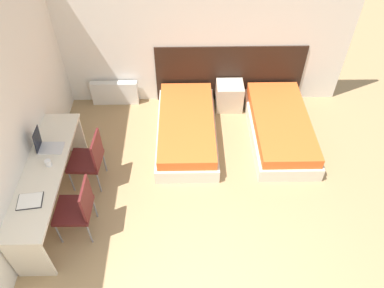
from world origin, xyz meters
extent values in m
cube|color=silver|center=(0.00, 3.86, 1.35)|extent=(5.34, 0.05, 2.70)
cube|color=silver|center=(-2.19, 1.92, 1.35)|extent=(0.05, 4.84, 2.70)
cube|color=black|center=(0.69, 3.83, 0.55)|extent=(2.59, 0.03, 1.10)
cube|color=beige|center=(-0.08, 2.81, 0.12)|extent=(0.96, 1.97, 0.24)
cube|color=#E05B23|center=(-0.08, 2.81, 0.33)|extent=(0.88, 1.89, 0.17)
cube|color=beige|center=(1.46, 2.81, 0.12)|extent=(0.96, 1.97, 0.24)
cube|color=#E05B23|center=(1.46, 2.81, 0.33)|extent=(0.88, 1.89, 0.17)
cube|color=beige|center=(0.69, 3.59, 0.25)|extent=(0.46, 0.40, 0.50)
cube|color=silver|center=(-1.36, 3.74, 0.23)|extent=(0.83, 0.12, 0.46)
cube|color=beige|center=(-1.91, 1.50, 0.74)|extent=(0.51, 2.15, 0.04)
cube|color=beige|center=(-1.91, 0.44, 0.36)|extent=(0.46, 0.04, 0.73)
cube|color=beige|center=(-1.91, 2.55, 0.36)|extent=(0.46, 0.04, 0.73)
cube|color=#511919|center=(-1.52, 1.91, 0.44)|extent=(0.48, 0.48, 0.05)
cube|color=#511919|center=(-1.31, 1.90, 0.68)|extent=(0.05, 0.41, 0.44)
cylinder|color=slate|center=(-1.73, 1.73, 0.21)|extent=(0.02, 0.02, 0.41)
cylinder|color=slate|center=(-1.71, 2.12, 0.21)|extent=(0.02, 0.02, 0.41)
cylinder|color=slate|center=(-1.34, 1.71, 0.21)|extent=(0.02, 0.02, 0.41)
cylinder|color=slate|center=(-1.31, 2.10, 0.21)|extent=(0.02, 0.02, 0.41)
cube|color=#511919|center=(-1.52, 1.08, 0.44)|extent=(0.46, 0.46, 0.05)
cube|color=#511919|center=(-1.31, 1.07, 0.68)|extent=(0.03, 0.41, 0.44)
cylinder|color=slate|center=(-1.72, 0.88, 0.21)|extent=(0.02, 0.02, 0.41)
cylinder|color=slate|center=(-1.72, 1.28, 0.21)|extent=(0.02, 0.02, 0.41)
cylinder|color=slate|center=(-1.33, 0.88, 0.21)|extent=(0.02, 0.02, 0.41)
cylinder|color=slate|center=(-1.32, 1.27, 0.21)|extent=(0.02, 0.02, 0.41)
cube|color=silver|center=(-1.90, 1.86, 0.77)|extent=(0.32, 0.23, 0.02)
cube|color=black|center=(-2.04, 1.86, 0.94)|extent=(0.04, 0.22, 0.31)
cube|color=black|center=(-1.94, 0.99, 0.77)|extent=(0.32, 0.27, 0.01)
cube|color=white|center=(-1.94, 0.99, 0.77)|extent=(0.30, 0.25, 0.01)
cylinder|color=white|center=(-1.86, 1.55, 0.81)|extent=(0.08, 0.08, 0.09)
camera|label=1|loc=(-0.07, -1.65, 4.40)|focal=35.00mm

